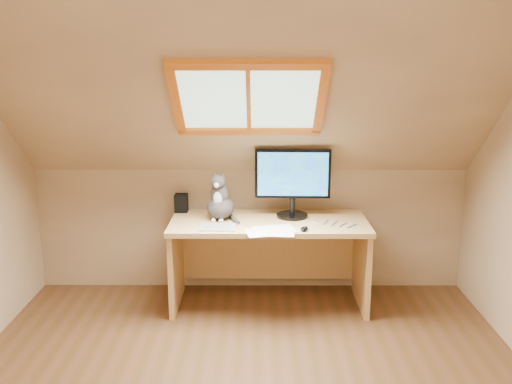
{
  "coord_description": "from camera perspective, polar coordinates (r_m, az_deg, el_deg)",
  "views": [
    {
      "loc": [
        0.06,
        -2.77,
        1.91
      ],
      "look_at": [
        0.05,
        1.0,
        1.0
      ],
      "focal_mm": 40.0,
      "sensor_mm": 36.0,
      "label": 1
    }
  ],
  "objects": [
    {
      "name": "room_shell",
      "position": [
        2.72,
        -1.14,
        3.49
      ],
      "size": [
        3.52,
        3.52,
        2.41
      ],
      "color": "tan",
      "rests_on": "ground"
    },
    {
      "name": "desk",
      "position": [
        4.46,
        1.29,
        -5.28
      ],
      "size": [
        1.5,
        0.65,
        0.68
      ],
      "color": "tan",
      "rests_on": "ground"
    },
    {
      "name": "monitor",
      "position": [
        4.35,
        3.69,
        1.36
      ],
      "size": [
        0.58,
        0.24,
        0.53
      ],
      "color": "black",
      "rests_on": "desk"
    },
    {
      "name": "cat",
      "position": [
        4.34,
        -3.63,
        -0.97
      ],
      "size": [
        0.25,
        0.28,
        0.38
      ],
      "color": "#46403E",
      "rests_on": "desk"
    },
    {
      "name": "desk_speaker",
      "position": [
        4.59,
        -7.48,
        -1.09
      ],
      "size": [
        0.1,
        0.1,
        0.14
      ],
      "primitive_type": "cube",
      "rotation": [
        0.0,
        0.0,
        -0.03
      ],
      "color": "black",
      "rests_on": "desk"
    },
    {
      "name": "graphics_tablet",
      "position": [
        4.15,
        -3.82,
        -3.54
      ],
      "size": [
        0.27,
        0.19,
        0.01
      ],
      "primitive_type": "cube",
      "rotation": [
        0.0,
        0.0,
        -0.03
      ],
      "color": "#B2B2B7",
      "rests_on": "desk"
    },
    {
      "name": "mouse",
      "position": [
        4.09,
        4.86,
        -3.67
      ],
      "size": [
        0.08,
        0.1,
        0.03
      ],
      "primitive_type": "ellipsoid",
      "rotation": [
        0.0,
        0.0,
        -0.38
      ],
      "color": "black",
      "rests_on": "desk"
    },
    {
      "name": "papers",
      "position": [
        4.08,
        1.16,
        -3.87
      ],
      "size": [
        0.35,
        0.3,
        0.01
      ],
      "color": "white",
      "rests_on": "desk"
    },
    {
      "name": "cables",
      "position": [
        4.24,
        7.05,
        -3.26
      ],
      "size": [
        0.51,
        0.26,
        0.01
      ],
      "color": "silver",
      "rests_on": "desk"
    }
  ]
}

